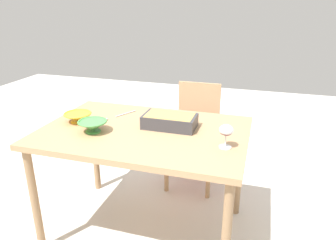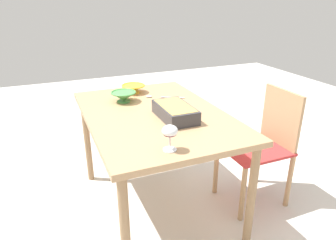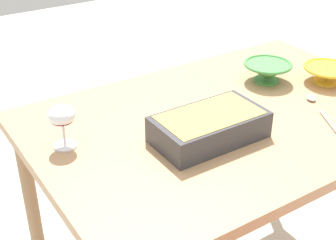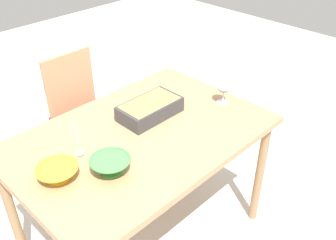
{
  "view_description": "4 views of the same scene",
  "coord_description": "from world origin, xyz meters",
  "px_view_note": "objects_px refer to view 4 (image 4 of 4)",
  "views": [
    {
      "loc": [
        -0.68,
        1.73,
        1.54
      ],
      "look_at": [
        -0.17,
        0.03,
        0.86
      ],
      "focal_mm": 34.25,
      "sensor_mm": 36.0,
      "label": 1
    },
    {
      "loc": [
        -1.77,
        0.64,
        1.48
      ],
      "look_at": [
        -0.25,
        0.01,
        0.81
      ],
      "focal_mm": 32.97,
      "sensor_mm": 36.0,
      "label": 2
    },
    {
      "loc": [
        -0.92,
        -1.05,
        1.53
      ],
      "look_at": [
        -0.22,
        0.03,
        0.8
      ],
      "focal_mm": 51.64,
      "sensor_mm": 36.0,
      "label": 3
    },
    {
      "loc": [
        1.0,
        1.18,
        1.86
      ],
      "look_at": [
        -0.1,
        0.09,
        0.84
      ],
      "focal_mm": 40.48,
      "sensor_mm": 36.0,
      "label": 4
    }
  ],
  "objects_px": {
    "mixing_bowl": "(110,164)",
    "small_bowl": "(57,171)",
    "wine_glass": "(224,88)",
    "chair": "(83,112)",
    "serving_spoon": "(78,145)",
    "dining_table": "(141,146)",
    "casserole_dish": "(150,108)"
  },
  "relations": [
    {
      "from": "wine_glass",
      "to": "serving_spoon",
      "type": "distance_m",
      "value": 0.84
    },
    {
      "from": "mixing_bowl",
      "to": "serving_spoon",
      "type": "height_order",
      "value": "mixing_bowl"
    },
    {
      "from": "small_bowl",
      "to": "serving_spoon",
      "type": "xyz_separation_m",
      "value": [
        -0.19,
        -0.13,
        -0.03
      ]
    },
    {
      "from": "dining_table",
      "to": "serving_spoon",
      "type": "distance_m",
      "value": 0.32
    },
    {
      "from": "chair",
      "to": "wine_glass",
      "type": "height_order",
      "value": "wine_glass"
    },
    {
      "from": "mixing_bowl",
      "to": "wine_glass",
      "type": "bearing_deg",
      "value": -178.91
    },
    {
      "from": "wine_glass",
      "to": "serving_spoon",
      "type": "xyz_separation_m",
      "value": [
        0.8,
        -0.24,
        -0.09
      ]
    },
    {
      "from": "dining_table",
      "to": "wine_glass",
      "type": "relative_size",
      "value": 9.6
    },
    {
      "from": "dining_table",
      "to": "small_bowl",
      "type": "relative_size",
      "value": 7.1
    },
    {
      "from": "chair",
      "to": "mixing_bowl",
      "type": "bearing_deg",
      "value": 63.83
    },
    {
      "from": "chair",
      "to": "wine_glass",
      "type": "xyz_separation_m",
      "value": [
        -0.35,
        0.9,
        0.39
      ]
    },
    {
      "from": "mixing_bowl",
      "to": "chair",
      "type": "bearing_deg",
      "value": -116.17
    },
    {
      "from": "chair",
      "to": "casserole_dish",
      "type": "distance_m",
      "value": 0.79
    },
    {
      "from": "chair",
      "to": "serving_spoon",
      "type": "relative_size",
      "value": 3.24
    },
    {
      "from": "chair",
      "to": "mixing_bowl",
      "type": "xyz_separation_m",
      "value": [
        0.45,
        0.92,
        0.34
      ]
    },
    {
      "from": "casserole_dish",
      "to": "wine_glass",
      "type": "bearing_deg",
      "value": 152.71
    },
    {
      "from": "wine_glass",
      "to": "small_bowl",
      "type": "bearing_deg",
      "value": -6.65
    },
    {
      "from": "casserole_dish",
      "to": "mixing_bowl",
      "type": "xyz_separation_m",
      "value": [
        0.43,
        0.21,
        -0.0
      ]
    },
    {
      "from": "chair",
      "to": "small_bowl",
      "type": "height_order",
      "value": "chair"
    },
    {
      "from": "wine_glass",
      "to": "chair",
      "type": "bearing_deg",
      "value": -68.56
    },
    {
      "from": "dining_table",
      "to": "small_bowl",
      "type": "xyz_separation_m",
      "value": [
        0.47,
        -0.0,
        0.11
      ]
    },
    {
      "from": "dining_table",
      "to": "serving_spoon",
      "type": "height_order",
      "value": "serving_spoon"
    },
    {
      "from": "dining_table",
      "to": "mixing_bowl",
      "type": "xyz_separation_m",
      "value": [
        0.28,
        0.13,
        0.12
      ]
    },
    {
      "from": "dining_table",
      "to": "small_bowl",
      "type": "distance_m",
      "value": 0.48
    },
    {
      "from": "wine_glass",
      "to": "casserole_dish",
      "type": "bearing_deg",
      "value": -27.29
    },
    {
      "from": "mixing_bowl",
      "to": "small_bowl",
      "type": "relative_size",
      "value": 0.99
    },
    {
      "from": "serving_spoon",
      "to": "dining_table",
      "type": "bearing_deg",
      "value": 154.36
    },
    {
      "from": "small_bowl",
      "to": "mixing_bowl",
      "type": "bearing_deg",
      "value": 144.37
    },
    {
      "from": "small_bowl",
      "to": "wine_glass",
      "type": "bearing_deg",
      "value": 173.35
    },
    {
      "from": "mixing_bowl",
      "to": "small_bowl",
      "type": "height_order",
      "value": "mixing_bowl"
    },
    {
      "from": "dining_table",
      "to": "serving_spoon",
      "type": "bearing_deg",
      "value": -25.64
    },
    {
      "from": "mixing_bowl",
      "to": "serving_spoon",
      "type": "bearing_deg",
      "value": -91.76
    }
  ]
}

